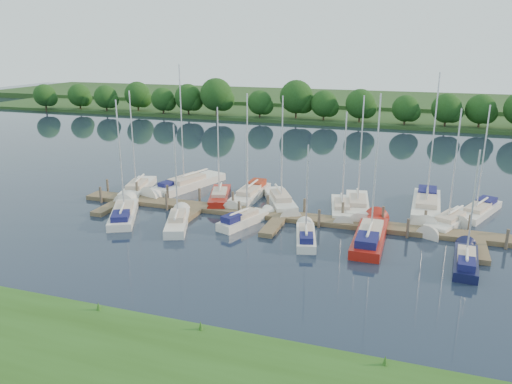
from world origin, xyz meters
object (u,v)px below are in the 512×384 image
(sailboat_n_0, at_px, (137,190))
(sailboat_n_5, at_px, (281,203))
(dock, at_px, (280,218))
(sailboat_s_2, at_px, (244,221))
(motorboat, at_px, (168,189))

(sailboat_n_0, distance_m, sailboat_n_5, 15.44)
(sailboat_n_0, relative_size, sailboat_n_5, 1.00)
(dock, bearing_deg, sailboat_s_2, -145.24)
(dock, xyz_separation_m, motorboat, (-13.46, 4.54, 0.12))
(motorboat, bearing_deg, sailboat_n_5, -166.11)
(sailboat_n_0, height_order, motorboat, sailboat_n_0)
(sailboat_n_0, relative_size, motorboat, 2.33)
(sailboat_n_0, height_order, sailboat_s_2, sailboat_n_0)
(motorboat, distance_m, sailboat_n_5, 12.37)
(motorboat, relative_size, sailboat_s_2, 0.56)
(sailboat_n_0, relative_size, sailboat_s_2, 1.31)
(dock, height_order, sailboat_s_2, sailboat_s_2)
(dock, xyz_separation_m, sailboat_s_2, (-2.68, -1.86, 0.14))
(sailboat_n_0, xyz_separation_m, sailboat_n_5, (15.43, 0.57, 0.01))
(sailboat_n_0, bearing_deg, sailboat_n_5, 167.52)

